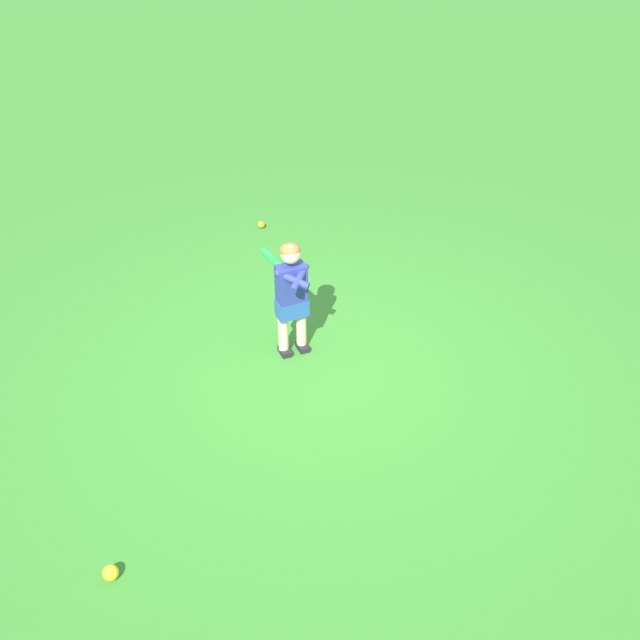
# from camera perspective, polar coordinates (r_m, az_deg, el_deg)

# --- Properties ---
(ground_plane) EXTENTS (40.00, 40.00, 0.00)m
(ground_plane) POSITION_cam_1_polar(r_m,az_deg,el_deg) (6.42, 0.15, -3.86)
(ground_plane) COLOR #38842D
(child_batter) EXTENTS (0.33, 0.62, 1.08)m
(child_batter) POSITION_cam_1_polar(r_m,az_deg,el_deg) (6.28, -2.28, 2.42)
(child_batter) COLOR #232328
(child_batter) RESTS_ON ground
(play_ball_far_left) EXTENTS (0.09, 0.09, 0.09)m
(play_ball_far_left) POSITION_cam_1_polar(r_m,az_deg,el_deg) (8.67, -4.58, 7.40)
(play_ball_far_left) COLOR orange
(play_ball_far_left) RESTS_ON ground
(play_ball_center_lawn) EXTENTS (0.10, 0.10, 0.10)m
(play_ball_center_lawn) POSITION_cam_1_polar(r_m,az_deg,el_deg) (5.07, -15.94, -18.35)
(play_ball_center_lawn) COLOR yellow
(play_ball_center_lawn) RESTS_ON ground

